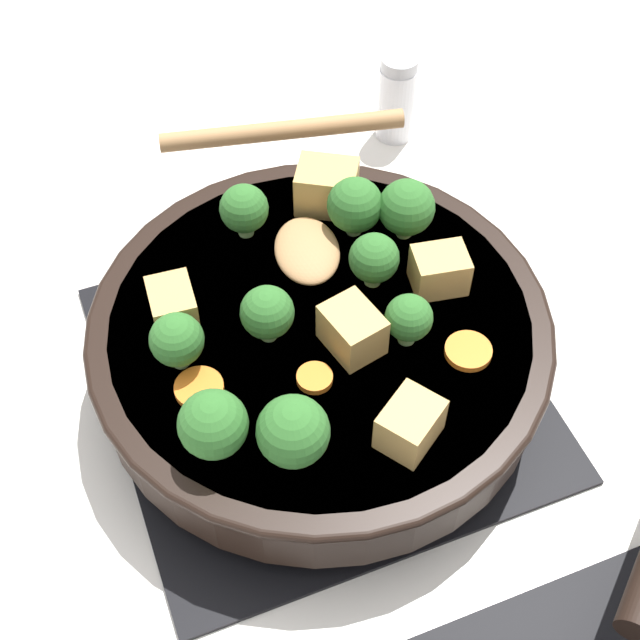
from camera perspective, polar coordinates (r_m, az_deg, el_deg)
ground_plane at (r=0.69m, az=-0.00°, el=-3.94°), size 2.40×2.40×0.00m
front_burner_grate at (r=0.68m, az=-0.00°, el=-3.37°), size 0.31×0.31×0.03m
skillet_pan at (r=0.64m, az=0.23°, el=-1.30°), size 0.41×0.44×0.05m
wooden_spoon at (r=0.71m, az=-1.71°, el=8.76°), size 0.20×0.20×0.02m
tofu_cube_center_large at (r=0.60m, az=2.08°, el=-0.63°), size 0.04×0.05×0.03m
tofu_cube_near_handle at (r=0.64m, az=7.70°, el=3.11°), size 0.04×0.04×0.03m
tofu_cube_east_chunk at (r=0.62m, az=-9.40°, el=0.92°), size 0.03×0.04×0.03m
tofu_cube_west_chunk at (r=0.69m, az=0.43°, el=8.52°), size 0.06×0.05×0.04m
tofu_cube_back_piece at (r=0.56m, az=5.79°, el=-6.66°), size 0.05×0.05×0.03m
broccoli_floret_near_spoon at (r=0.67m, az=-4.88°, el=7.08°), size 0.04×0.04×0.04m
broccoli_floret_center_top at (r=0.60m, az=5.70°, el=0.10°), size 0.03×0.03×0.04m
broccoli_floret_east_rim at (r=0.60m, az=-3.31°, el=0.24°), size 0.04×0.04×0.04m
broccoli_floret_west_rim at (r=0.63m, az=3.48°, el=3.94°), size 0.04×0.04×0.04m
broccoli_floret_north_edge at (r=0.59m, az=-9.23°, el=-1.07°), size 0.04×0.04×0.04m
broccoli_floret_south_cluster at (r=0.55m, az=-6.86°, el=-6.67°), size 0.04×0.04×0.05m
broccoli_floret_mid_floret at (r=0.66m, az=5.56°, el=7.16°), size 0.04×0.04×0.05m
broccoli_floret_small_inner at (r=0.54m, az=-1.74°, el=-7.17°), size 0.05×0.05×0.05m
broccoli_floret_tall_stem at (r=0.66m, az=2.25°, el=7.33°), size 0.04×0.04×0.05m
carrot_slice_orange_thin at (r=0.61m, az=9.47°, el=-1.97°), size 0.03×0.03×0.01m
carrot_slice_near_center at (r=0.59m, az=-0.35°, el=-3.73°), size 0.02×0.02×0.01m
carrot_slice_edge_slice at (r=0.59m, az=-7.75°, el=-4.34°), size 0.03×0.03×0.01m
salt_shaker at (r=0.86m, az=4.93°, el=13.99°), size 0.04×0.04×0.09m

